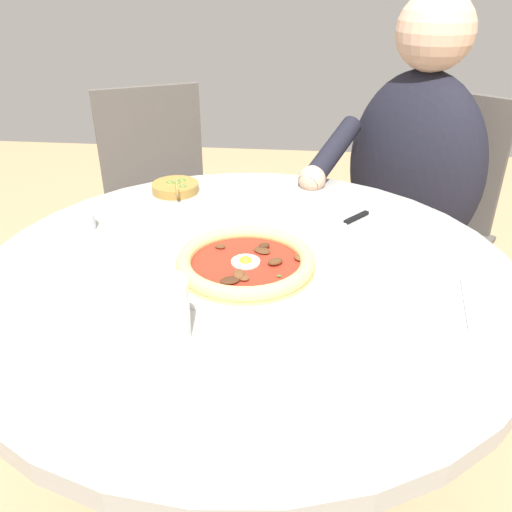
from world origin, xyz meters
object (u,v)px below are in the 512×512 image
(dining_table, at_px, (248,320))
(cafe_chair_spare_near, at_px, (160,193))
(steak_knife, at_px, (346,223))
(olive_pan, at_px, (176,187))
(pizza_on_plate, at_px, (246,264))
(diner_person, at_px, (404,228))
(cafe_chair_diner, at_px, (425,212))
(water_glass, at_px, (165,314))
(fork_utensil, at_px, (467,302))
(ramekin_capers, at_px, (79,222))

(dining_table, relative_size, cafe_chair_spare_near, 1.17)
(steak_knife, height_order, olive_pan, olive_pan)
(pizza_on_plate, distance_m, diner_person, 0.77)
(pizza_on_plate, xyz_separation_m, olive_pan, (0.22, -0.37, -0.01))
(cafe_chair_spare_near, bearing_deg, pizza_on_plate, 115.89)
(cafe_chair_diner, distance_m, cafe_chair_spare_near, 0.89)
(water_glass, relative_size, fork_utensil, 0.57)
(ramekin_capers, distance_m, olive_pan, 0.28)
(steak_knife, distance_m, diner_person, 0.49)
(water_glass, height_order, ramekin_capers, water_glass)
(olive_pan, bearing_deg, pizza_on_plate, 120.80)
(olive_pan, distance_m, cafe_chair_diner, 0.82)
(dining_table, relative_size, fork_utensil, 5.89)
(water_glass, xyz_separation_m, diner_person, (-0.50, -0.83, -0.24))
(olive_pan, xyz_separation_m, cafe_chair_spare_near, (0.18, -0.45, -0.21))
(cafe_chair_diner, xyz_separation_m, cafe_chair_spare_near, (0.88, -0.08, -0.01))
(ramekin_capers, xyz_separation_m, fork_utensil, (-0.76, 0.20, -0.02))
(pizza_on_plate, height_order, ramekin_capers, pizza_on_plate)
(dining_table, xyz_separation_m, fork_utensil, (-0.38, 0.08, 0.13))
(olive_pan, distance_m, cafe_chair_spare_near, 0.53)
(steak_knife, xyz_separation_m, fork_utensil, (-0.19, 0.29, -0.00))
(water_glass, height_order, cafe_chair_spare_near, cafe_chair_spare_near)
(cafe_chair_spare_near, bearing_deg, cafe_chair_diner, 174.65)
(steak_knife, height_order, fork_utensil, steak_knife)
(olive_pan, height_order, diner_person, diner_person)
(pizza_on_plate, bearing_deg, steak_knife, -130.43)
(steak_knife, bearing_deg, pizza_on_plate, 49.57)
(dining_table, height_order, cafe_chair_diner, cafe_chair_diner)
(pizza_on_plate, bearing_deg, water_glass, 64.88)
(dining_table, distance_m, steak_knife, 0.31)
(cafe_chair_spare_near, bearing_deg, steak_knife, 134.96)
(pizza_on_plate, bearing_deg, dining_table, -89.07)
(water_glass, distance_m, steak_knife, 0.52)
(steak_knife, bearing_deg, cafe_chair_spare_near, -45.04)
(pizza_on_plate, xyz_separation_m, cafe_chair_spare_near, (0.40, -0.82, -0.21))
(dining_table, xyz_separation_m, steak_knife, (-0.19, -0.21, 0.13))
(olive_pan, bearing_deg, ramekin_capers, 55.84)
(ramekin_capers, bearing_deg, steak_knife, -171.40)
(diner_person, relative_size, cafe_chair_diner, 1.32)
(steak_knife, bearing_deg, cafe_chair_diner, -119.25)
(steak_knife, relative_size, olive_pan, 1.23)
(steak_knife, bearing_deg, dining_table, 46.66)
(dining_table, bearing_deg, ramekin_capers, -17.68)
(steak_knife, xyz_separation_m, diner_person, (-0.21, -0.39, -0.20))
(steak_knife, bearing_deg, ramekin_capers, 8.60)
(pizza_on_plate, xyz_separation_m, cafe_chair_diner, (-0.48, -0.74, -0.21))
(water_glass, height_order, fork_utensil, water_glass)
(dining_table, distance_m, cafe_chair_spare_near, 0.90)
(dining_table, xyz_separation_m, diner_person, (-0.40, -0.60, -0.07))
(dining_table, relative_size, pizza_on_plate, 3.46)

